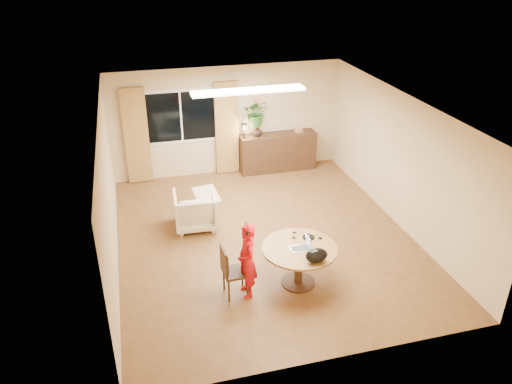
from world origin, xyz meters
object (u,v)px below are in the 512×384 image
at_px(child, 247,261).
at_px(armchair, 195,210).
at_px(dining_table, 299,255).
at_px(dining_chair, 236,271).
at_px(sideboard, 278,152).

relative_size(child, armchair, 1.55).
distance_m(dining_table, dining_chair, 1.07).
distance_m(dining_table, armchair, 2.66).
xyz_separation_m(dining_table, child, (-0.89, -0.06, 0.09)).
height_order(dining_table, sideboard, sideboard).
distance_m(dining_table, child, 0.90).
relative_size(dining_chair, child, 0.69).
height_order(child, armchair, child).
bearing_deg(child, sideboard, 154.35).
bearing_deg(dining_table, sideboard, 77.27).
bearing_deg(sideboard, dining_table, -102.73).
bearing_deg(armchair, dining_chair, 100.91).
xyz_separation_m(dining_table, sideboard, (1.02, 4.53, -0.08)).
distance_m(dining_chair, sideboard, 4.99).
bearing_deg(sideboard, child, -112.65).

